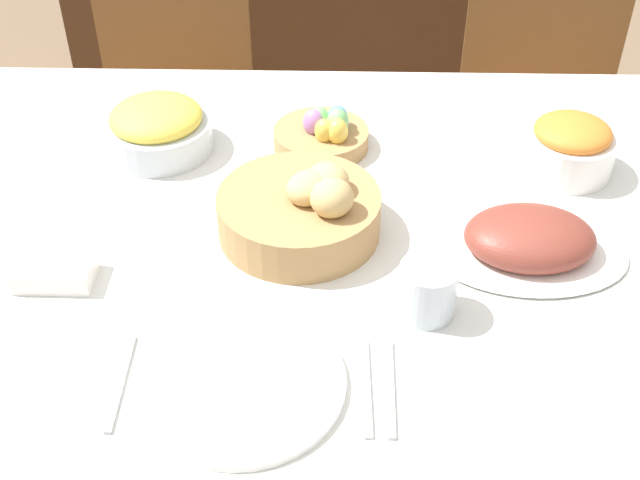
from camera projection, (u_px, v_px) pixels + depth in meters
The scene contains 14 objects.
dining_table at pixel (333, 384), 1.51m from camera, with size 1.79×1.08×0.74m.
chair_far_left at pixel (168, 82), 2.14m from camera, with size 0.44×0.44×0.99m.
chair_far_right at pixel (542, 86), 2.12m from camera, with size 0.46×0.46×0.99m.
bread_basket at pixel (303, 210), 1.24m from camera, with size 0.25×0.25×0.12m.
egg_basket at pixel (323, 134), 1.44m from camera, with size 0.17×0.17×0.08m.
ham_platter at pixel (529, 241), 1.21m from camera, with size 0.30×0.21×0.07m.
carrot_bowl at pixel (570, 147), 1.37m from camera, with size 0.15×0.15×0.10m.
pineapple_bowl at pixel (157, 128), 1.43m from camera, with size 0.19×0.19×0.10m.
dinner_plate at pixel (243, 383), 1.02m from camera, with size 0.26×0.26×0.01m.
fork at pixel (121, 382), 1.02m from camera, with size 0.01×0.16×0.00m.
knife at pixel (366, 387), 1.01m from camera, with size 0.01×0.16×0.00m.
spoon at pixel (390, 387), 1.01m from camera, with size 0.01×0.16×0.00m.
drinking_cup at pixel (427, 290), 1.10m from camera, with size 0.08×0.08×0.08m.
butter_dish at pixel (54, 272), 1.17m from camera, with size 0.11×0.07×0.03m.
Camera 1 is at (0.00, -1.01, 1.52)m, focal length 45.00 mm.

